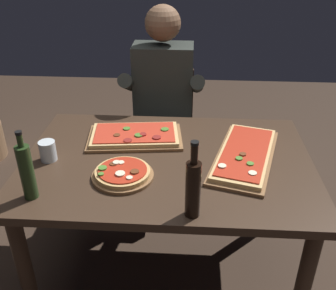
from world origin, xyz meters
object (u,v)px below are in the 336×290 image
(dining_table, at_px, (167,175))
(tumbler_near_camera, at_px, (48,152))
(pizza_rectangular_left, at_px, (245,155))
(seated_diner, at_px, (163,100))
(pizza_round_far, at_px, (123,174))
(diner_chair, at_px, (164,126))
(pizza_rectangular_front, at_px, (135,136))
(wine_bottle_dark, at_px, (193,187))
(oil_bottle_amber, at_px, (27,171))

(dining_table, bearing_deg, tumbler_near_camera, -175.70)
(pizza_rectangular_left, xyz_separation_m, tumbler_near_camera, (-0.95, -0.07, 0.02))
(seated_diner, bearing_deg, pizza_rectangular_left, -57.24)
(dining_table, height_order, seated_diner, seated_diner)
(pizza_round_far, relative_size, diner_chair, 0.32)
(pizza_rectangular_front, relative_size, wine_bottle_dark, 1.60)
(oil_bottle_amber, xyz_separation_m, diner_chair, (0.47, 1.19, -0.38))
(oil_bottle_amber, bearing_deg, tumbler_near_camera, 94.89)
(pizza_rectangular_front, relative_size, pizza_rectangular_left, 0.81)
(pizza_round_far, xyz_separation_m, diner_chair, (0.11, 1.03, -0.27))
(dining_table, relative_size, wine_bottle_dark, 4.29)
(pizza_rectangular_front, distance_m, tumbler_near_camera, 0.45)
(wine_bottle_dark, bearing_deg, tumbler_near_camera, 152.19)
(pizza_rectangular_left, xyz_separation_m, seated_diner, (-0.45, 0.70, -0.02))
(dining_table, relative_size, tumbler_near_camera, 14.18)
(wine_bottle_dark, height_order, oil_bottle_amber, wine_bottle_dark)
(diner_chair, relative_size, seated_diner, 0.65)
(wine_bottle_dark, distance_m, seated_diner, 1.17)
(diner_chair, bearing_deg, seated_diner, -90.00)
(pizza_rectangular_front, bearing_deg, pizza_rectangular_left, -15.97)
(seated_diner, bearing_deg, diner_chair, 90.00)
(pizza_rectangular_left, xyz_separation_m, wine_bottle_dark, (-0.25, -0.44, 0.11))
(pizza_round_far, distance_m, diner_chair, 1.07)
(wine_bottle_dark, height_order, tumbler_near_camera, wine_bottle_dark)
(dining_table, height_order, oil_bottle_amber, oil_bottle_amber)
(pizza_rectangular_left, xyz_separation_m, diner_chair, (-0.45, 0.82, -0.27))
(oil_bottle_amber, bearing_deg, diner_chair, 68.53)
(pizza_rectangular_front, xyz_separation_m, diner_chair, (0.11, 0.66, -0.27))
(wine_bottle_dark, relative_size, seated_diner, 0.25)
(tumbler_near_camera, bearing_deg, seated_diner, 57.60)
(pizza_rectangular_left, height_order, pizza_round_far, pizza_round_far)
(dining_table, distance_m, oil_bottle_amber, 0.68)
(diner_chair, bearing_deg, oil_bottle_amber, -111.47)
(pizza_rectangular_left, relative_size, pizza_round_far, 2.32)
(pizza_rectangular_left, relative_size, tumbler_near_camera, 6.56)
(wine_bottle_dark, bearing_deg, dining_table, 106.80)
(oil_bottle_amber, xyz_separation_m, seated_diner, (0.47, 1.07, -0.12))
(dining_table, xyz_separation_m, pizza_rectangular_front, (-0.18, 0.19, 0.12))
(pizza_rectangular_front, relative_size, pizza_round_far, 1.87)
(wine_bottle_dark, bearing_deg, seated_diner, 99.97)
(pizza_round_far, bearing_deg, dining_table, 41.95)
(dining_table, distance_m, pizza_round_far, 0.28)
(diner_chair, height_order, seated_diner, seated_diner)
(wine_bottle_dark, height_order, diner_chair, wine_bottle_dark)
(oil_bottle_amber, relative_size, seated_diner, 0.23)
(oil_bottle_amber, bearing_deg, pizza_rectangular_front, 55.57)
(pizza_rectangular_front, height_order, tumbler_near_camera, tumbler_near_camera)
(pizza_round_far, distance_m, tumbler_near_camera, 0.40)
(oil_bottle_amber, bearing_deg, pizza_round_far, 24.98)
(tumbler_near_camera, height_order, diner_chair, diner_chair)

